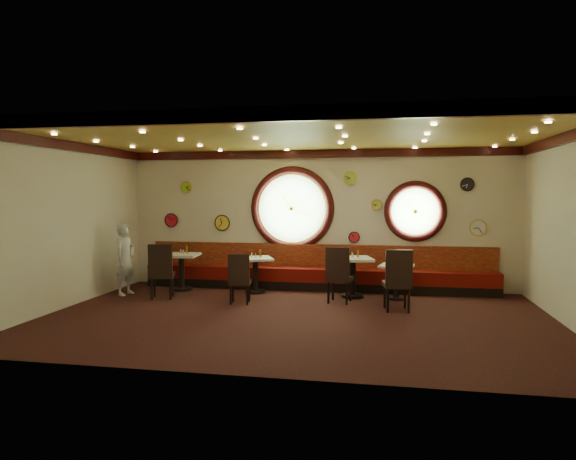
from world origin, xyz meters
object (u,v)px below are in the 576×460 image
object	(u,v)px
chair_a	(161,268)
condiment_d_salt	(395,263)
chair_d	(398,276)
condiment_b_salt	(252,255)
condiment_c_bottle	(358,254)
table_b	(255,270)
condiment_c_salt	(348,254)
table_c	(353,272)
condiment_a_pepper	(183,252)
condiment_b_pepper	(256,255)
chair_b	(239,275)
condiment_a_bottle	(187,249)
table_a	(181,267)
chair_c	(339,271)
condiment_b_bottle	(261,253)
waiter	(125,259)
table_d	(396,278)
condiment_a_salt	(181,251)
condiment_c_pepper	(352,255)
condiment_d_bottle	(403,261)
condiment_d_pepper	(398,263)

from	to	relation	value
chair_a	condiment_d_salt	distance (m)	4.85
chair_d	condiment_b_salt	distance (m)	3.42
condiment_b_salt	condiment_c_bottle	distance (m)	2.35
table_b	condiment_c_salt	size ratio (longest dim) A/B	8.73
condiment_d_salt	table_c	bearing A→B (deg)	177.21
chair_a	condiment_a_pepper	distance (m)	1.02
condiment_b_salt	condiment_b_pepper	distance (m)	0.11
chair_b	condiment_a_bottle	distance (m)	2.13
table_a	condiment_d_salt	distance (m)	4.76
chair_b	chair_c	xyz separation A→B (m)	(1.93, 0.45, 0.07)
table_a	condiment_b_bottle	world-z (taller)	condiment_b_bottle
chair_d	condiment_a_pepper	world-z (taller)	chair_d
condiment_a_pepper	condiment_b_bottle	size ratio (longest dim) A/B	0.60
condiment_c_bottle	waiter	xyz separation A→B (m)	(-4.98, -0.66, -0.15)
condiment_c_salt	condiment_c_bottle	world-z (taller)	condiment_c_bottle
table_a	condiment_c_salt	xyz separation A→B (m)	(3.76, 0.00, 0.38)
condiment_c_salt	condiment_a_bottle	size ratio (longest dim) A/B	0.60
chair_c	table_a	bearing A→B (deg)	176.77
table_a	table_d	distance (m)	4.78
condiment_a_pepper	chair_b	bearing A→B (deg)	-35.39
table_d	condiment_b_pepper	xyz separation A→B (m)	(-3.04, 0.14, 0.38)
chair_c	condiment_c_bottle	distance (m)	0.84
condiment_a_salt	waiter	xyz separation A→B (m)	(-0.96, -0.79, -0.10)
chair_c	condiment_a_salt	xyz separation A→B (m)	(-3.68, 0.85, 0.23)
table_d	chair_a	distance (m)	4.89
waiter	condiment_c_pepper	bearing A→B (deg)	-73.15
condiment_c_salt	condiment_c_pepper	world-z (taller)	condiment_c_salt
chair_b	condiment_a_pepper	bearing A→B (deg)	135.84
condiment_c_bottle	waiter	size ratio (longest dim) A/B	0.10
table_c	condiment_d_bottle	distance (m)	1.07
condiment_d_pepper	chair_a	bearing A→B (deg)	-169.95
condiment_b_pepper	waiter	world-z (taller)	waiter
table_c	condiment_b_bottle	xyz separation A→B (m)	(-2.05, 0.20, 0.34)
chair_c	condiment_b_salt	xyz separation A→B (m)	(-2.00, 0.80, 0.19)
condiment_a_bottle	condiment_d_bottle	world-z (taller)	condiment_a_bottle
condiment_a_salt	condiment_a_bottle	size ratio (longest dim) A/B	0.54
condiment_c_salt	condiment_d_bottle	world-z (taller)	condiment_c_salt
condiment_b_pepper	condiment_d_pepper	size ratio (longest dim) A/B	0.91
chair_c	condiment_b_salt	size ratio (longest dim) A/B	6.74
chair_a	condiment_d_bottle	xyz separation A→B (m)	(4.94, 0.98, 0.13)
condiment_b_salt	condiment_d_bottle	distance (m)	3.28
table_d	condiment_b_salt	size ratio (longest dim) A/B	7.42
table_b	table_d	world-z (taller)	table_b
condiment_c_salt	condiment_a_pepper	bearing A→B (deg)	-179.56
condiment_d_salt	condiment_c_bottle	size ratio (longest dim) A/B	0.66
table_b	condiment_c_pepper	bearing A→B (deg)	-2.74
condiment_d_salt	condiment_a_pepper	world-z (taller)	condiment_a_pepper
table_a	condiment_c_pepper	world-z (taller)	condiment_c_pepper
chair_d	condiment_d_salt	distance (m)	1.16
condiment_d_pepper	condiment_b_bottle	distance (m)	3.00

